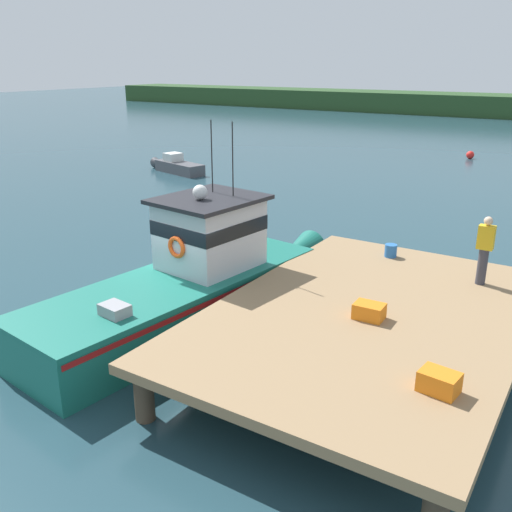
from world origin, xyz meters
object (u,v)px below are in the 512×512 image
Objects in this scene: bait_bucket at (391,251)px; crate_single_far at (369,311)px; mooring_buoy_channel_marker at (470,155)px; deckhand_by_the_boat at (485,249)px; main_fishing_boat at (193,280)px; moored_boat_far_left at (176,166)px; crate_stack_near_edge at (439,382)px; mooring_buoy_outer at (258,230)px.

crate_single_far is at bearing -76.29° from bait_bucket.
bait_bucket is 25.54m from mooring_buoy_channel_marker.
crate_single_far is 3.60m from deckhand_by_the_boat.
deckhand_by_the_boat is 26.74m from mooring_buoy_channel_marker.
main_fishing_boat reaches higher than moored_boat_far_left.
deckhand_by_the_boat is (1.49, 3.20, 0.70)m from crate_single_far.
crate_stack_near_edge is 0.37× the size of deckhand_by_the_boat.
crate_stack_near_edge is 0.14× the size of moored_boat_far_left.
mooring_buoy_outer is (-9.13, 9.07, -1.20)m from crate_stack_near_edge.
crate_stack_near_edge is 12.92m from mooring_buoy_outer.
moored_boat_far_left is at bearing 146.62° from bait_bucket.
mooring_buoy_outer is (10.61, -7.90, -0.20)m from moored_boat_far_left.
mooring_buoy_outer is at bearing 152.85° from bait_bucket.
crate_single_far reaches higher than moored_boat_far_left.
mooring_buoy_channel_marker is 22.24m from mooring_buoy_outer.
crate_single_far is (-1.95, 1.95, -0.01)m from crate_stack_near_edge.
bait_bucket is at bearing 163.46° from deckhand_by_the_boat.
crate_stack_near_edge is at bearing -17.33° from main_fishing_boat.
moored_boat_far_left is (-19.74, 16.96, -1.00)m from crate_stack_near_edge.
bait_bucket is (-2.91, 5.87, -0.00)m from crate_stack_near_edge.
deckhand_by_the_boat is at bearing -31.50° from moored_boat_far_left.
moored_boat_far_left is 13.22m from mooring_buoy_outer.
mooring_buoy_channel_marker is at bearing 98.77° from crate_single_far.
main_fishing_boat is 6.10× the size of deckhand_by_the_boat.
crate_stack_near_edge is 31.82m from mooring_buoy_channel_marker.
crate_single_far is 1.74× the size of mooring_buoy_outer.
bait_bucket reaches higher than mooring_buoy_outer.
main_fishing_boat is 7.50m from mooring_buoy_outer.
crate_stack_near_edge is 2.75m from crate_single_far.
main_fishing_boat is at bearing 178.66° from crate_single_far.
mooring_buoy_outer is at bearing 109.94° from main_fishing_boat.
bait_bucket reaches higher than crate_single_far.
mooring_buoy_outer is (-6.23, 3.19, -1.20)m from bait_bucket.
crate_single_far is at bearing -81.23° from mooring_buoy_channel_marker.
main_fishing_boat is at bearing -153.26° from deckhand_by_the_boat.
crate_single_far is 4.04m from bait_bucket.
crate_stack_near_edge reaches higher than moored_boat_far_left.
mooring_buoy_channel_marker is at bearing 46.86° from moored_boat_far_left.
bait_bucket is at bearing 46.02° from main_fishing_boat.
main_fishing_boat is at bearing -70.06° from mooring_buoy_outer.
moored_boat_far_left is at bearing 148.50° from deckhand_by_the_boat.
bait_bucket is 0.08× the size of moored_boat_far_left.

